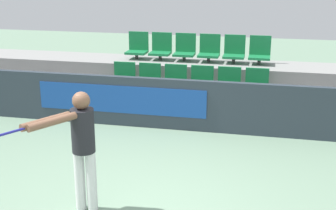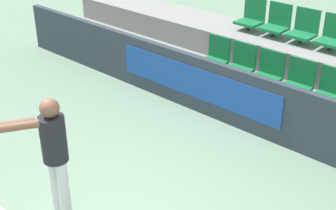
% 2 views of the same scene
% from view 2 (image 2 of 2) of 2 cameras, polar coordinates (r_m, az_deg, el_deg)
% --- Properties ---
extents(barrier_wall, '(11.63, 0.14, 0.97)m').
position_cam_2_polar(barrier_wall, '(7.25, 10.49, 0.07)').
color(barrier_wall, '#2D3842').
rests_on(barrier_wall, ground).
extents(bleacher_tier_front, '(11.23, 1.08, 0.47)m').
position_cam_2_polar(bleacher_tier_front, '(7.84, 12.95, -0.06)').
color(bleacher_tier_front, gray).
rests_on(bleacher_tier_front, ground).
extents(bleacher_tier_middle, '(11.23, 1.08, 0.95)m').
position_cam_2_polar(bleacher_tier_middle, '(8.62, 16.77, 3.77)').
color(bleacher_tier_middle, gray).
rests_on(bleacher_tier_middle, ground).
extents(stadium_chair_0, '(0.45, 0.40, 0.59)m').
position_cam_2_polar(stadium_chair_0, '(8.40, 5.83, 6.03)').
color(stadium_chair_0, '#333333').
rests_on(stadium_chair_0, bleacher_tier_front).
extents(stadium_chair_1, '(0.45, 0.40, 0.59)m').
position_cam_2_polar(stadium_chair_1, '(8.12, 8.87, 5.05)').
color(stadium_chair_1, '#333333').
rests_on(stadium_chair_1, bleacher_tier_front).
extents(stadium_chair_2, '(0.45, 0.40, 0.59)m').
position_cam_2_polar(stadium_chair_2, '(7.86, 12.12, 4.00)').
color(stadium_chair_2, '#333333').
rests_on(stadium_chair_2, bleacher_tier_front).
extents(stadium_chair_3, '(0.45, 0.40, 0.59)m').
position_cam_2_polar(stadium_chair_3, '(7.63, 15.56, 2.87)').
color(stadium_chair_3, '#333333').
rests_on(stadium_chair_3, bleacher_tier_front).
extents(stadium_chair_4, '(0.45, 0.40, 0.59)m').
position_cam_2_polar(stadium_chair_4, '(7.43, 19.19, 1.65)').
color(stadium_chair_4, '#333333').
rests_on(stadium_chair_4, bleacher_tier_front).
extents(stadium_chair_6, '(0.45, 0.40, 0.59)m').
position_cam_2_polar(stadium_chair_6, '(9.09, 10.14, 10.56)').
color(stadium_chair_6, '#333333').
rests_on(stadium_chair_6, bleacher_tier_middle).
extents(stadium_chair_7, '(0.45, 0.40, 0.59)m').
position_cam_2_polar(stadium_chair_7, '(8.83, 13.10, 9.78)').
color(stadium_chair_7, '#333333').
rests_on(stadium_chair_7, bleacher_tier_middle).
extents(stadium_chair_8, '(0.45, 0.40, 0.59)m').
position_cam_2_polar(stadium_chair_8, '(8.60, 16.22, 8.92)').
color(stadium_chair_8, '#333333').
rests_on(stadium_chair_8, bleacher_tier_middle).
extents(stadium_chair_9, '(0.45, 0.40, 0.59)m').
position_cam_2_polar(stadium_chair_9, '(8.39, 19.48, 7.99)').
color(stadium_chair_9, '#333333').
rests_on(stadium_chair_9, bleacher_tier_middle).
extents(tennis_player, '(0.85, 1.34, 1.56)m').
position_cam_2_polar(tennis_player, '(5.34, -14.54, -5.25)').
color(tennis_player, silver).
rests_on(tennis_player, ground).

